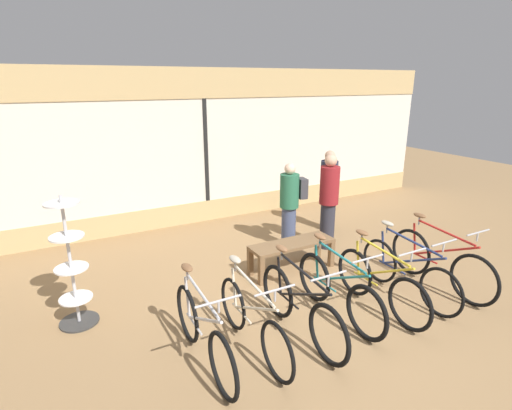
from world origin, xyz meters
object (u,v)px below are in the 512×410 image
object	(u,v)px
bicycle_center_left	(300,308)
bicycle_center	(338,291)
bicycle_left	(252,321)
accessory_rack	(72,273)
bicycle_far_left	(203,333)
bicycle_center_right	(379,284)
customer_by_window	(290,203)
bicycle_right	(407,272)
customer_near_rack	(328,189)
customer_mid_floor	(329,200)
display_bench	(292,248)
bicycle_far_right	(439,262)

from	to	relation	value
bicycle_center_left	bicycle_center	size ratio (longest dim) A/B	1.02
bicycle_left	accessory_rack	world-z (taller)	accessory_rack
bicycle_far_left	bicycle_center_right	size ratio (longest dim) A/B	1.02
accessory_rack	customer_by_window	distance (m)	3.77
bicycle_center_right	bicycle_right	xyz separation A→B (m)	(0.59, 0.07, 0.00)
customer_near_rack	bicycle_left	bearing A→B (deg)	-139.67
bicycle_far_left	bicycle_center_right	bearing A→B (deg)	-2.42
customer_mid_floor	display_bench	bearing A→B (deg)	-155.93
customer_near_rack	bicycle_far_right	bearing A→B (deg)	-91.76
customer_near_rack	bicycle_right	bearing A→B (deg)	-104.76
bicycle_center_left	customer_near_rack	xyz separation A→B (m)	(2.56, 2.74, 0.47)
bicycle_left	display_bench	world-z (taller)	bicycle_left
bicycle_far_right	display_bench	world-z (taller)	bicycle_far_right
bicycle_far_right	bicycle_center_left	bearing A→B (deg)	-179.81
bicycle_far_left	bicycle_right	xyz separation A→B (m)	(3.04, -0.03, -0.00)
bicycle_left	bicycle_center	size ratio (longest dim) A/B	0.99
bicycle_far_left	bicycle_center_left	size ratio (longest dim) A/B	0.97
bicycle_center	bicycle_left	bearing A→B (deg)	-177.15
customer_near_rack	customer_by_window	xyz separation A→B (m)	(-1.17, -0.40, -0.01)
bicycle_center_right	customer_near_rack	xyz separation A→B (m)	(1.30, 2.76, 0.48)
display_bench	customer_near_rack	xyz separation A→B (m)	(1.68, 1.25, 0.46)
bicycle_far_left	customer_near_rack	world-z (taller)	customer_near_rack
accessory_rack	customer_near_rack	distance (m)	5.01
bicycle_center_right	customer_by_window	bearing A→B (deg)	86.94
customer_by_window	bicycle_center_left	bearing A→B (deg)	-120.52
bicycle_far_left	customer_near_rack	xyz separation A→B (m)	(3.75, 2.66, 0.47)
bicycle_left	bicycle_center_left	bearing A→B (deg)	-4.16
bicycle_center_left	bicycle_center_right	world-z (taller)	bicycle_center_left
bicycle_center_right	customer_mid_floor	size ratio (longest dim) A/B	0.96
bicycle_left	customer_near_rack	xyz separation A→B (m)	(3.18, 2.70, 0.48)
bicycle_far_right	customer_mid_floor	bearing A→B (deg)	104.56
bicycle_right	customer_by_window	world-z (taller)	customer_by_window
accessory_rack	bicycle_center_right	bearing A→B (deg)	-23.94
bicycle_left	bicycle_right	xyz separation A→B (m)	(2.47, 0.00, 0.01)
bicycle_far_left	bicycle_far_right	xyz separation A→B (m)	(3.67, -0.08, 0.02)
bicycle_right	customer_mid_floor	world-z (taller)	customer_mid_floor
customer_by_window	bicycle_far_right	bearing A→B (deg)	-64.96
bicycle_far_left	customer_mid_floor	bearing A→B (deg)	31.01
bicycle_far_right	display_bench	distance (m)	2.18
display_bench	bicycle_left	bearing A→B (deg)	-135.83
customer_near_rack	bicycle_center_left	bearing A→B (deg)	-133.00
bicycle_center_right	bicycle_right	bearing A→B (deg)	6.63
bicycle_center_left	display_bench	xyz separation A→B (m)	(0.87, 1.49, 0.02)
bicycle_center_left	bicycle_center	world-z (taller)	bicycle_center_left
customer_near_rack	display_bench	bearing A→B (deg)	-143.47
bicycle_center_right	bicycle_center	bearing A→B (deg)	167.95
customer_by_window	bicycle_far_left	bearing A→B (deg)	-138.74
bicycle_center_right	customer_mid_floor	xyz separation A→B (m)	(0.71, 2.00, 0.54)
bicycle_center_right	bicycle_left	bearing A→B (deg)	178.03
bicycle_far_right	bicycle_center	bearing A→B (deg)	176.84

